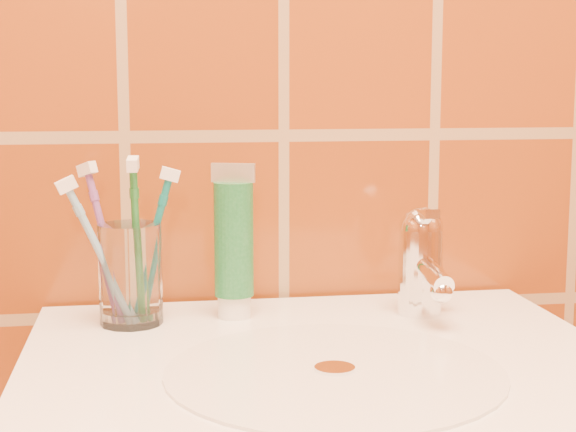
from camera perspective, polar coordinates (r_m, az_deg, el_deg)
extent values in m
cylinder|color=silver|center=(0.79, 3.04, -9.98)|extent=(0.30, 0.30, 0.00)
cylinder|color=white|center=(0.78, 3.04, -9.84)|extent=(0.04, 0.04, 0.00)
cylinder|color=white|center=(0.94, -10.14, -3.73)|extent=(0.07, 0.07, 0.11)
cylinder|color=white|center=(0.96, -3.49, -5.83)|extent=(0.04, 0.04, 0.02)
cylinder|color=#165D2D|center=(0.95, -3.53, -1.50)|extent=(0.04, 0.04, 0.12)
cube|color=beige|center=(0.94, -3.57, 2.81)|extent=(0.05, 0.01, 0.02)
cylinder|color=white|center=(0.98, 8.53, -3.57)|extent=(0.05, 0.05, 0.09)
sphere|color=white|center=(0.97, 8.59, -0.83)|extent=(0.05, 0.05, 0.05)
cylinder|color=white|center=(0.94, 9.24, -3.60)|extent=(0.02, 0.09, 0.03)
cube|color=white|center=(0.96, 8.83, 0.12)|extent=(0.02, 0.06, 0.01)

